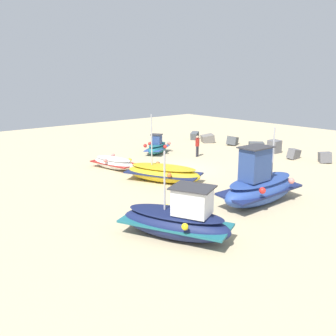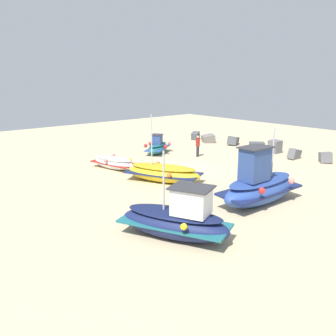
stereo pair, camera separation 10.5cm
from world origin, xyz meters
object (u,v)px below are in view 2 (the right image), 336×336
at_px(fishing_boat_3, 260,186).
at_px(person_walking, 198,145).
at_px(fishing_boat_0, 177,220).
at_px(fishing_boat_4, 158,147).
at_px(mooring_buoy_0, 153,143).
at_px(fishing_boat_2, 114,163).
at_px(fishing_boat_1, 163,173).

distance_m(fishing_boat_3, person_walking, 11.78).
xyz_separation_m(fishing_boat_0, fishing_boat_3, (-0.30, 6.08, 0.18)).
relative_size(fishing_boat_0, fishing_boat_4, 1.47).
relative_size(fishing_boat_0, person_walking, 2.91).
bearing_deg(fishing_boat_0, mooring_buoy_0, 120.87).
relative_size(fishing_boat_0, fishing_boat_3, 0.95).
relative_size(fishing_boat_2, fishing_boat_3, 0.72).
bearing_deg(fishing_boat_1, fishing_boat_4, 118.32).
height_order(fishing_boat_3, person_walking, fishing_boat_3).
distance_m(fishing_boat_2, fishing_boat_3, 11.53).
relative_size(fishing_boat_0, mooring_buoy_0, 9.48).
distance_m(fishing_boat_2, fishing_boat_4, 6.10).
bearing_deg(person_walking, fishing_boat_4, 19.31).
distance_m(fishing_boat_0, fishing_boat_2, 12.53).
bearing_deg(fishing_boat_0, fishing_boat_3, 69.27).
height_order(fishing_boat_2, person_walking, person_walking).
bearing_deg(person_walking, mooring_buoy_0, -6.72).
height_order(fishing_boat_1, fishing_boat_4, fishing_boat_1).
distance_m(fishing_boat_3, mooring_buoy_0, 17.05).
height_order(fishing_boat_2, mooring_buoy_0, fishing_boat_2).
distance_m(fishing_boat_1, fishing_boat_2, 4.92).
distance_m(fishing_boat_1, fishing_boat_3, 6.62).
bearing_deg(fishing_boat_4, mooring_buoy_0, -152.02).
relative_size(fishing_boat_0, fishing_boat_2, 1.32).
relative_size(fishing_boat_3, person_walking, 3.05).
xyz_separation_m(fishing_boat_0, fishing_boat_4, (-13.75, 10.21, -0.24)).
bearing_deg(mooring_buoy_0, fishing_boat_3, -19.34).
height_order(fishing_boat_1, person_walking, fishing_boat_1).
xyz_separation_m(fishing_boat_2, mooring_buoy_0, (-4.67, 7.26, -0.11)).
xyz_separation_m(fishing_boat_2, fishing_boat_4, (-2.05, 5.75, 0.11)).
bearing_deg(person_walking, fishing_boat_0, 123.67).
xyz_separation_m(fishing_boat_4, mooring_buoy_0, (-2.62, 1.51, -0.22)).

